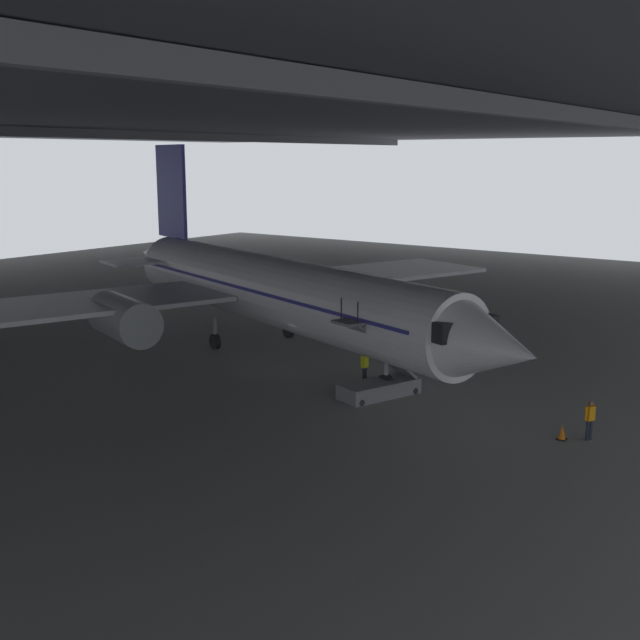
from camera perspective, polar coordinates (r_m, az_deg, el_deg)
ground_plane at (r=40.78m, az=-0.03°, el=-3.70°), size 110.00×110.00×0.00m
hangar_structure at (r=48.79m, az=-13.66°, el=14.69°), size 121.00×99.00×14.27m
airplane_main at (r=44.42m, az=-3.55°, el=2.16°), size 36.06×36.37×11.66m
boarding_stairs at (r=36.43m, az=4.23°, el=-4.42°), size 4.46×2.69×4.70m
crew_worker_near_nose at (r=32.55m, az=18.94°, el=-6.70°), size 0.52×0.34×1.60m
crew_worker_by_stairs at (r=38.31m, az=3.25°, el=-3.27°), size 0.55×0.24×1.66m
traffic_cone_orange at (r=32.45m, az=17.10°, el=-7.78°), size 0.36×0.36×0.60m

